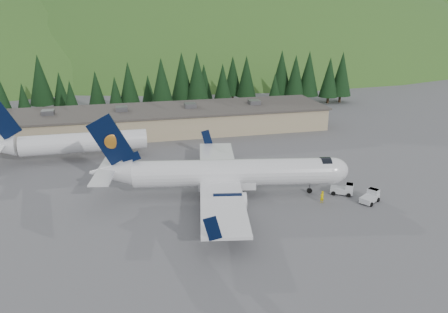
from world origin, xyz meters
TOP-DOWN VIEW (x-y plane):
  - ground at (0.00, 0.00)m, footprint 600.00×600.00m
  - airliner at (-1.08, 0.20)m, footprint 37.59×35.48m
  - second_airliner at (-24.92, 22.00)m, footprint 27.50×11.00m
  - baggage_tug_a at (18.26, -6.95)m, footprint 3.58×3.13m
  - baggage_tug_b at (15.87, -3.66)m, footprint 3.61×3.13m
  - terminal_building at (-5.01, 38.00)m, footprint 71.00×17.00m
  - ramp_worker at (11.40, -5.63)m, footprint 0.70×0.52m
  - tree_line at (0.66, 60.06)m, footprint 114.92×18.49m
  - hills at (53.34, 207.38)m, footprint 614.00×330.00m

SIDE VIEW (x-z plane):
  - hills at x=53.34m, z-range -232.80..67.20m
  - ground at x=0.00m, z-range 0.00..0.00m
  - baggage_tug_a at x=18.26m, z-range -0.09..1.63m
  - baggage_tug_b at x=15.87m, z-range -0.09..1.64m
  - ramp_worker at x=11.40m, z-range 0.00..1.77m
  - terminal_building at x=-5.01m, z-range -0.43..5.67m
  - second_airliner at x=-24.92m, z-range -1.70..8.35m
  - airliner at x=-1.08m, z-range -2.92..9.59m
  - tree_line at x=0.66m, z-range 0.57..14.77m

